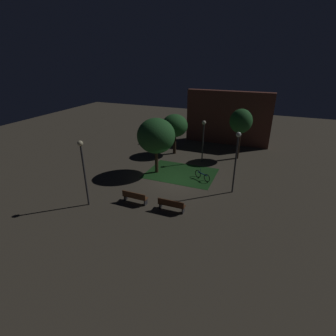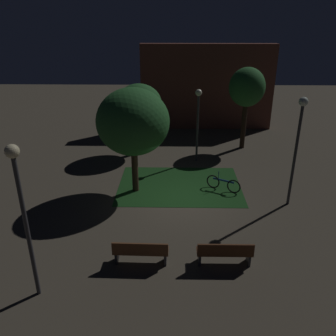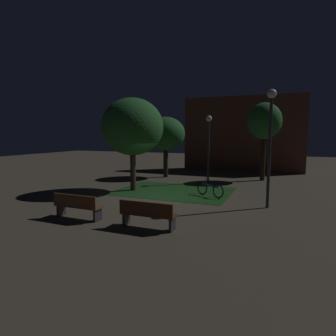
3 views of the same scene
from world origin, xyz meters
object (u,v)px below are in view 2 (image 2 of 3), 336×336
Objects in this scene: bicycle at (223,184)px; lamp_post_path_center at (198,113)px; bench_back_row at (141,251)px; bench_front_right at (225,252)px; lamp_post_near_wall at (298,135)px; tree_left_canopy at (133,122)px; lamp_post_plaza_west at (21,199)px; tree_lawn_side at (247,88)px; tree_near_wall at (139,104)px.

lamp_post_path_center is at bearing 105.69° from bicycle.
bench_back_row is 1.00× the size of bench_front_right.
bicycle is at bearing 155.08° from lamp_post_near_wall.
tree_left_canopy reaches higher than lamp_post_path_center.
tree_left_canopy reaches higher than lamp_post_plaza_west.
lamp_post_plaza_west is 3.06× the size of bicycle.
tree_lawn_side is at bearing 64.94° from bench_back_row.
lamp_post_path_center is at bearing 75.66° from bench_back_row.
bench_back_row is 12.93m from tree_lawn_side.
lamp_post_near_wall is (8.88, 5.52, 0.03)m from lamp_post_plaza_west.
tree_near_wall is at bearing 131.33° from bicycle.
lamp_post_near_wall reaches higher than bench_front_right.
bench_back_row is 0.39× the size of lamp_post_near_wall.
lamp_post_plaza_west is 10.46m from lamp_post_near_wall.
bicycle is at bearing -48.67° from tree_near_wall.
tree_lawn_side is 1.06× the size of lamp_post_near_wall.
lamp_post_near_wall is (0.72, -7.22, -0.56)m from tree_lawn_side.
tree_near_wall is at bearing 92.87° from tree_left_canopy.
tree_lawn_side is at bearing 9.30° from tree_near_wall.
lamp_post_plaza_west is (-1.87, -11.71, 0.18)m from tree_near_wall.
tree_left_canopy is at bearing 170.31° from lamp_post_near_wall.
lamp_post_near_wall is (3.31, 4.12, 2.68)m from bench_front_right.
tree_left_canopy is at bearing -128.86° from lamp_post_path_center.
tree_left_canopy is 8.57m from tree_lawn_side.
tree_lawn_side reaches higher than bench_back_row.
tree_lawn_side is 15.14m from lamp_post_plaza_west.
lamp_post_near_wall is at bearing 34.39° from bench_back_row.
lamp_post_path_center is at bearing 92.51° from bench_front_right.
tree_left_canopy is at bearing 72.37° from lamp_post_plaza_west.
tree_left_canopy reaches higher than lamp_post_near_wall.
lamp_post_plaza_west is at bearing -132.63° from bicycle.
tree_left_canopy reaches higher than bench_front_right.
bench_back_row is 2.72m from bench_front_right.
tree_near_wall is 7.09m from bicycle.
bench_front_right is at bearing -102.85° from tree_lawn_side.
tree_lawn_side reaches higher than lamp_post_near_wall.
lamp_post_path_center is at bearing 63.68° from lamp_post_plaza_west.
lamp_post_near_wall reaches higher than bench_back_row.
bench_front_right is 9.37m from lamp_post_path_center.
lamp_post_path_center is (3.06, 3.80, -0.51)m from tree_left_canopy.
lamp_post_plaza_west reaches higher than bench_back_row.
tree_near_wall reaches higher than lamp_post_path_center.
tree_left_canopy is (-3.46, 5.28, 2.83)m from bench_front_right.
bench_back_row is at bearing -115.06° from tree_lawn_side.
lamp_post_path_center is at bearing -20.51° from tree_near_wall.
lamp_post_path_center is 11.69m from lamp_post_plaza_west.
lamp_post_near_wall reaches higher than bicycle.
tree_lawn_side reaches higher than tree_left_canopy.
lamp_post_plaza_west is (-5.18, -10.47, 0.33)m from lamp_post_path_center.
bench_front_right is at bearing -0.00° from bench_back_row.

